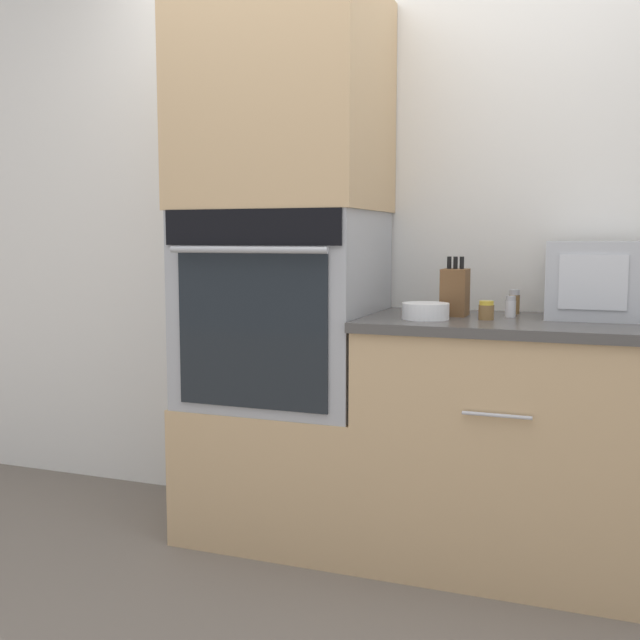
{
  "coord_description": "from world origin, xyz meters",
  "views": [
    {
      "loc": [
        0.79,
        -2.39,
        1.18
      ],
      "look_at": [
        -0.18,
        0.21,
        0.88
      ],
      "focal_mm": 42.0,
      "sensor_mm": 36.0,
      "label": 1
    }
  ],
  "objects_px": {
    "knife_block": "(455,292)",
    "condiment_jar_near": "(486,311)",
    "condiment_jar_mid": "(514,302)",
    "condiment_jar_far": "(510,307)",
    "microwave": "(600,280)",
    "bowl": "(425,311)",
    "wall_oven": "(284,308)"
  },
  "relations": [
    {
      "from": "microwave",
      "to": "condiment_jar_far",
      "type": "xyz_separation_m",
      "value": [
        -0.3,
        -0.04,
        -0.1
      ]
    },
    {
      "from": "microwave",
      "to": "wall_oven",
      "type": "bearing_deg",
      "value": -173.71
    },
    {
      "from": "microwave",
      "to": "condiment_jar_near",
      "type": "xyz_separation_m",
      "value": [
        -0.37,
        -0.17,
        -0.1
      ]
    },
    {
      "from": "wall_oven",
      "to": "condiment_jar_mid",
      "type": "relative_size",
      "value": 8.14
    },
    {
      "from": "condiment_jar_near",
      "to": "condiment_jar_far",
      "type": "height_order",
      "value": "condiment_jar_far"
    },
    {
      "from": "condiment_jar_mid",
      "to": "condiment_jar_near",
      "type": "bearing_deg",
      "value": -106.26
    },
    {
      "from": "knife_block",
      "to": "condiment_jar_near",
      "type": "xyz_separation_m",
      "value": [
        0.13,
        -0.1,
        -0.06
      ]
    },
    {
      "from": "microwave",
      "to": "condiment_jar_far",
      "type": "height_order",
      "value": "microwave"
    },
    {
      "from": "condiment_jar_mid",
      "to": "wall_oven",
      "type": "bearing_deg",
      "value": -166.99
    },
    {
      "from": "bowl",
      "to": "condiment_jar_near",
      "type": "xyz_separation_m",
      "value": [
        0.2,
        0.05,
        0.0
      ]
    },
    {
      "from": "knife_block",
      "to": "condiment_jar_near",
      "type": "height_order",
      "value": "knife_block"
    },
    {
      "from": "microwave",
      "to": "condiment_jar_near",
      "type": "bearing_deg",
      "value": -155.32
    },
    {
      "from": "wall_oven",
      "to": "condiment_jar_near",
      "type": "distance_m",
      "value": 0.79
    },
    {
      "from": "bowl",
      "to": "condiment_jar_mid",
      "type": "bearing_deg",
      "value": 47.0
    },
    {
      "from": "wall_oven",
      "to": "bowl",
      "type": "height_order",
      "value": "wall_oven"
    },
    {
      "from": "microwave",
      "to": "bowl",
      "type": "xyz_separation_m",
      "value": [
        -0.57,
        -0.22,
        -0.11
      ]
    },
    {
      "from": "bowl",
      "to": "condiment_jar_mid",
      "type": "height_order",
      "value": "condiment_jar_mid"
    },
    {
      "from": "wall_oven",
      "to": "condiment_jar_far",
      "type": "xyz_separation_m",
      "value": [
        0.86,
        0.09,
        0.03
      ]
    },
    {
      "from": "condiment_jar_mid",
      "to": "condiment_jar_far",
      "type": "relative_size",
      "value": 1.21
    },
    {
      "from": "knife_block",
      "to": "condiment_jar_mid",
      "type": "distance_m",
      "value": 0.25
    },
    {
      "from": "microwave",
      "to": "condiment_jar_mid",
      "type": "bearing_deg",
      "value": 166.61
    },
    {
      "from": "microwave",
      "to": "condiment_jar_mid",
      "type": "xyz_separation_m",
      "value": [
        -0.3,
        0.07,
        -0.09
      ]
    },
    {
      "from": "condiment_jar_mid",
      "to": "condiment_jar_far",
      "type": "bearing_deg",
      "value": -90.72
    },
    {
      "from": "knife_block",
      "to": "bowl",
      "type": "distance_m",
      "value": 0.18
    },
    {
      "from": "bowl",
      "to": "condiment_jar_far",
      "type": "bearing_deg",
      "value": 33.57
    },
    {
      "from": "wall_oven",
      "to": "microwave",
      "type": "relative_size",
      "value": 2.13
    },
    {
      "from": "wall_oven",
      "to": "condiment_jar_far",
      "type": "relative_size",
      "value": 9.84
    },
    {
      "from": "bowl",
      "to": "condiment_jar_far",
      "type": "height_order",
      "value": "condiment_jar_far"
    },
    {
      "from": "knife_block",
      "to": "bowl",
      "type": "height_order",
      "value": "knife_block"
    },
    {
      "from": "knife_block",
      "to": "wall_oven",
      "type": "bearing_deg",
      "value": -175.05
    },
    {
      "from": "wall_oven",
      "to": "condiment_jar_near",
      "type": "height_order",
      "value": "wall_oven"
    },
    {
      "from": "knife_block",
      "to": "condiment_jar_far",
      "type": "xyz_separation_m",
      "value": [
        0.2,
        0.03,
        -0.05
      ]
    }
  ]
}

